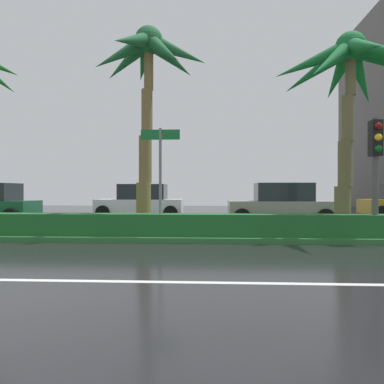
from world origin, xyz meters
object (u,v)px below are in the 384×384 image
at_px(palm_tree_centre_left, 148,67).
at_px(palm_tree_centre, 349,73).
at_px(street_name_sign, 160,166).
at_px(traffic_signal_median_right, 376,155).
at_px(car_in_traffic_third, 281,204).
at_px(car_in_traffic_second, 141,202).

height_order(palm_tree_centre_left, palm_tree_centre, palm_tree_centre_left).
distance_m(palm_tree_centre, street_name_sign, 6.41).
height_order(traffic_signal_median_right, street_name_sign, traffic_signal_median_right).
bearing_deg(car_in_traffic_third, palm_tree_centre_left, 38.48).
height_order(palm_tree_centre_left, car_in_traffic_third, palm_tree_centre_left).
relative_size(traffic_signal_median_right, car_in_traffic_second, 0.75).
bearing_deg(palm_tree_centre, car_in_traffic_second, 137.95).
height_order(car_in_traffic_second, car_in_traffic_third, same).
bearing_deg(street_name_sign, palm_tree_centre, 11.52).
xyz_separation_m(palm_tree_centre_left, traffic_signal_median_right, (6.45, -1.68, -3.03)).
bearing_deg(car_in_traffic_third, palm_tree_centre, 105.89).
bearing_deg(palm_tree_centre, car_in_traffic_third, 105.89).
xyz_separation_m(traffic_signal_median_right, car_in_traffic_third, (-1.46, 5.64, -1.53)).
bearing_deg(traffic_signal_median_right, palm_tree_centre_left, 165.39).
xyz_separation_m(palm_tree_centre, car_in_traffic_third, (-1.24, 4.35, -4.14)).
xyz_separation_m(traffic_signal_median_right, street_name_sign, (-5.84, 0.15, -0.28)).
bearing_deg(palm_tree_centre_left, car_in_traffic_third, 38.48).
relative_size(traffic_signal_median_right, car_in_traffic_third, 0.75).
bearing_deg(palm_tree_centre, traffic_signal_median_right, -80.19).
distance_m(palm_tree_centre_left, street_name_sign, 3.69).
bearing_deg(car_in_traffic_second, car_in_traffic_third, 157.99).
bearing_deg(car_in_traffic_second, palm_tree_centre, 137.95).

